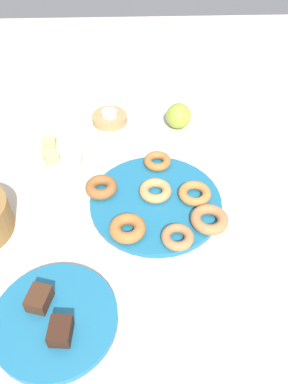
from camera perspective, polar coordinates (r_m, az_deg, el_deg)
The scene contains 18 objects.
ground_plane at distance 1.02m, azimuth 1.68°, elevation -1.77°, with size 2.40×2.40×0.00m, color beige.
donut_plate at distance 1.01m, azimuth 1.69°, elevation -1.46°, with size 0.34×0.34×0.02m, color #1E6B93.
donut_0 at distance 1.03m, azimuth -6.21°, elevation 0.70°, with size 0.08×0.08×0.03m, color #995B2D.
donut_1 at distance 1.02m, azimuth 7.34°, elevation -0.20°, with size 0.08×0.08×0.02m, color #BC7A3D.
donut_2 at distance 1.01m, azimuth 1.48°, elevation 0.19°, with size 0.08×0.08×0.02m, color tan.
donut_3 at distance 0.93m, azimuth -2.40°, elevation -5.27°, with size 0.09×0.09×0.03m, color #AD6B33.
donut_4 at distance 0.96m, azimuth 9.42°, elevation -3.92°, with size 0.09×0.09×0.03m, color #B27547.
donut_5 at distance 1.10m, azimuth 1.95°, elevation 4.49°, with size 0.08×0.08×0.02m, color #AD6B33.
donut_6 at distance 0.92m, azimuth 4.86°, elevation -6.51°, with size 0.08×0.08×0.02m, color #B27547.
cake_plate at distance 0.85m, azimuth -12.77°, elevation -17.50°, with size 0.25×0.25×0.02m, color #1E6B93.
brownie_near at distance 0.81m, azimuth -12.02°, elevation -19.12°, with size 0.05×0.04×0.03m, color #381E14.
brownie_far at distance 0.85m, azimuth -14.96°, elevation -14.71°, with size 0.05×0.04×0.03m, color #472819.
candle_holder at distance 1.29m, azimuth -4.99°, elevation 10.56°, with size 0.11×0.11×0.02m, color tan.
tealight at distance 1.28m, azimuth -5.05°, elevation 11.28°, with size 0.05×0.05×0.01m, color silver.
fruit_bowl at distance 1.15m, azimuth -12.89°, elevation 4.59°, with size 0.16×0.16×0.03m, color silver.
melon_chunk_left at distance 1.11m, azimuth -13.34°, elevation 4.94°, with size 0.04×0.04×0.04m, color #DBD67A.
melon_chunk_right at distance 1.15m, azimuth -13.57°, elevation 6.74°, with size 0.04×0.04×0.04m, color #DBD67A.
apple at distance 1.25m, azimuth 5.01°, elevation 10.91°, with size 0.08×0.08×0.08m, color #93AD38.
Camera 1 is at (-0.69, 0.05, 0.75)m, focal length 36.83 mm.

